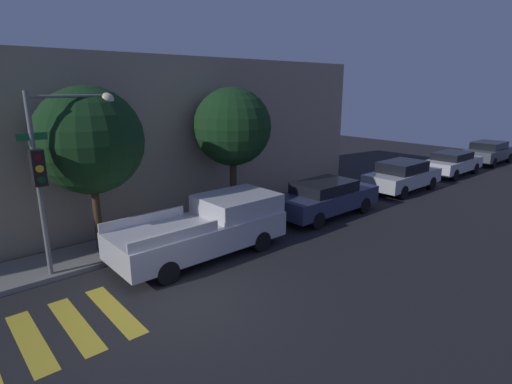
{
  "coord_description": "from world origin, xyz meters",
  "views": [
    {
      "loc": [
        -4.28,
        -7.47,
        4.98
      ],
      "look_at": [
        4.09,
        2.1,
        1.6
      ],
      "focal_mm": 28.0,
      "sensor_mm": 36.0,
      "label": 1
    }
  ],
  "objects_px": {
    "sedan_middle": "(402,175)",
    "tree_near_corner": "(89,141)",
    "sedan_far_end": "(452,163)",
    "sedan_near_corner": "(325,197)",
    "traffic_light_pole": "(56,154)",
    "pickup_truck": "(208,227)",
    "sedan_tail_of_row": "(489,152)",
    "tree_midblock": "(232,127)"
  },
  "relations": [
    {
      "from": "sedan_middle",
      "to": "tree_near_corner",
      "type": "bearing_deg",
      "value": 171.03
    },
    {
      "from": "traffic_light_pole",
      "to": "sedan_middle",
      "type": "height_order",
      "value": "traffic_light_pole"
    },
    {
      "from": "traffic_light_pole",
      "to": "tree_midblock",
      "type": "distance_m",
      "value": 6.44
    },
    {
      "from": "sedan_near_corner",
      "to": "sedan_tail_of_row",
      "type": "xyz_separation_m",
      "value": [
        16.86,
        0.0,
        0.01
      ]
    },
    {
      "from": "sedan_near_corner",
      "to": "tree_midblock",
      "type": "relative_size",
      "value": 0.93
    },
    {
      "from": "traffic_light_pole",
      "to": "sedan_tail_of_row",
      "type": "bearing_deg",
      "value": -2.78
    },
    {
      "from": "traffic_light_pole",
      "to": "tree_midblock",
      "type": "bearing_deg",
      "value": 8.3
    },
    {
      "from": "pickup_truck",
      "to": "sedan_far_end",
      "type": "xyz_separation_m",
      "value": [
        16.93,
        -0.0,
        -0.12
      ]
    },
    {
      "from": "sedan_tail_of_row",
      "to": "tree_near_corner",
      "type": "bearing_deg",
      "value": 174.96
    },
    {
      "from": "sedan_tail_of_row",
      "to": "tree_midblock",
      "type": "xyz_separation_m",
      "value": [
        -19.73,
        2.2,
        2.75
      ]
    },
    {
      "from": "sedan_far_end",
      "to": "sedan_near_corner",
      "type": "bearing_deg",
      "value": 180.0
    },
    {
      "from": "sedan_middle",
      "to": "tree_near_corner",
      "type": "distance_m",
      "value": 14.35
    },
    {
      "from": "sedan_near_corner",
      "to": "sedan_middle",
      "type": "distance_m",
      "value": 5.85
    },
    {
      "from": "pickup_truck",
      "to": "sedan_far_end",
      "type": "relative_size",
      "value": 1.2
    },
    {
      "from": "traffic_light_pole",
      "to": "pickup_truck",
      "type": "distance_m",
      "value": 4.59
    },
    {
      "from": "pickup_truck",
      "to": "sedan_far_end",
      "type": "height_order",
      "value": "pickup_truck"
    },
    {
      "from": "tree_near_corner",
      "to": "tree_midblock",
      "type": "relative_size",
      "value": 1.01
    },
    {
      "from": "sedan_tail_of_row",
      "to": "sedan_far_end",
      "type": "bearing_deg",
      "value": -180.0
    },
    {
      "from": "sedan_far_end",
      "to": "pickup_truck",
      "type": "bearing_deg",
      "value": 180.0
    },
    {
      "from": "sedan_far_end",
      "to": "sedan_tail_of_row",
      "type": "xyz_separation_m",
      "value": [
        5.5,
        0.0,
        0.04
      ]
    },
    {
      "from": "pickup_truck",
      "to": "sedan_near_corner",
      "type": "distance_m",
      "value": 5.58
    },
    {
      "from": "sedan_middle",
      "to": "sedan_tail_of_row",
      "type": "bearing_deg",
      "value": 0.0
    },
    {
      "from": "tree_near_corner",
      "to": "sedan_tail_of_row",
      "type": "bearing_deg",
      "value": -5.04
    },
    {
      "from": "sedan_tail_of_row",
      "to": "tree_near_corner",
      "type": "distance_m",
      "value": 25.18
    },
    {
      "from": "sedan_middle",
      "to": "sedan_far_end",
      "type": "height_order",
      "value": "sedan_middle"
    },
    {
      "from": "sedan_middle",
      "to": "sedan_near_corner",
      "type": "bearing_deg",
      "value": 180.0
    },
    {
      "from": "traffic_light_pole",
      "to": "tree_near_corner",
      "type": "relative_size",
      "value": 0.97
    },
    {
      "from": "traffic_light_pole",
      "to": "tree_near_corner",
      "type": "distance_m",
      "value": 1.5
    },
    {
      "from": "traffic_light_pole",
      "to": "sedan_far_end",
      "type": "distance_m",
      "value": 20.8
    },
    {
      "from": "traffic_light_pole",
      "to": "sedan_middle",
      "type": "relative_size",
      "value": 1.11
    },
    {
      "from": "sedan_near_corner",
      "to": "sedan_far_end",
      "type": "xyz_separation_m",
      "value": [
        11.36,
        0.0,
        -0.03
      ]
    },
    {
      "from": "pickup_truck",
      "to": "sedan_near_corner",
      "type": "relative_size",
      "value": 1.14
    },
    {
      "from": "sedan_middle",
      "to": "tree_midblock",
      "type": "height_order",
      "value": "tree_midblock"
    },
    {
      "from": "sedan_far_end",
      "to": "tree_near_corner",
      "type": "relative_size",
      "value": 0.88
    },
    {
      "from": "pickup_truck",
      "to": "sedan_far_end",
      "type": "distance_m",
      "value": 16.93
    },
    {
      "from": "traffic_light_pole",
      "to": "sedan_far_end",
      "type": "relative_size",
      "value": 1.11
    },
    {
      "from": "pickup_truck",
      "to": "sedan_tail_of_row",
      "type": "xyz_separation_m",
      "value": [
        22.43,
        -0.0,
        -0.08
      ]
    },
    {
      "from": "sedan_near_corner",
      "to": "pickup_truck",
      "type": "bearing_deg",
      "value": 180.0
    },
    {
      "from": "sedan_middle",
      "to": "tree_midblock",
      "type": "xyz_separation_m",
      "value": [
        -8.72,
        2.2,
        2.74
      ]
    },
    {
      "from": "tree_near_corner",
      "to": "sedan_far_end",
      "type": "bearing_deg",
      "value": -6.45
    },
    {
      "from": "traffic_light_pole",
      "to": "sedan_far_end",
      "type": "height_order",
      "value": "traffic_light_pole"
    },
    {
      "from": "sedan_far_end",
      "to": "tree_midblock",
      "type": "xyz_separation_m",
      "value": [
        -14.23,
        2.2,
        2.79
      ]
    }
  ]
}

